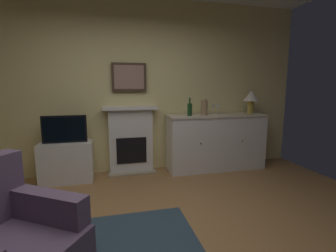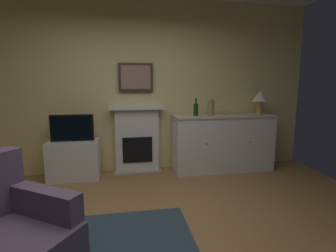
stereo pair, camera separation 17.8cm
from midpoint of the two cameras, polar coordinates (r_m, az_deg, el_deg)
wall_rear at (r=4.15m, az=-11.13°, el=8.80°), size 6.10×0.06×2.81m
fireplace_unit at (r=4.12m, az=-9.80°, el=-3.16°), size 0.87×0.30×1.10m
framed_picture at (r=4.07m, az=-10.24°, el=11.03°), size 0.55×0.04×0.45m
sideboard_cabinet at (r=4.31m, az=9.83°, el=-3.65°), size 1.70×0.49×0.94m
table_lamp at (r=4.50m, az=17.54°, el=6.26°), size 0.26×0.26×0.40m
wine_bottle at (r=4.00m, az=3.75°, el=3.89°), size 0.08×0.08×0.29m
wine_glass_left at (r=4.15m, az=9.21°, el=4.18°), size 0.07×0.07×0.16m
wine_glass_center at (r=4.24m, az=10.30°, el=4.26°), size 0.07×0.07×0.16m
vase_decorative at (r=4.07m, az=7.12°, el=4.39°), size 0.11×0.11×0.28m
tv_cabinet at (r=4.07m, az=-23.46°, el=-7.56°), size 0.75×0.42×0.60m
tv_set at (r=3.94m, az=-23.97°, el=-0.67°), size 0.62×0.07×0.40m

